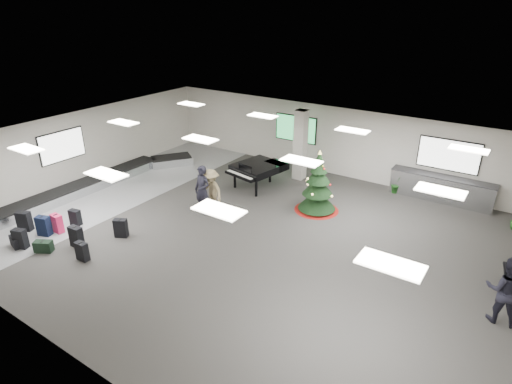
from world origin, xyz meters
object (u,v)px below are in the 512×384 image
Objects in this scene: traveler_a at (202,190)px; traveler_bench at (505,290)px; pink_suitcase at (57,223)px; traveler_b at (211,191)px; grand_piano at (257,168)px; christmas_tree at (318,190)px; potted_plant_left at (397,184)px; service_counter at (441,188)px; baggage_carousel at (103,181)px.

traveler_a is 1.03× the size of traveler_bench.
traveler_b is at bearing 54.26° from pink_suitcase.
grand_piano is 3.28m from traveler_a.
traveler_b is (-0.15, -2.93, -0.02)m from grand_piano.
christmas_tree is 2.98× the size of potted_plant_left.
christmas_tree is at bearing -32.40° from traveler_bench.
service_counter is 4.84× the size of potted_plant_left.
service_counter is 2.33× the size of traveler_b.
grand_piano reaches higher than pink_suitcase.
service_counter is at bearing 44.21° from traveler_a.
baggage_carousel is 3.90× the size of christmas_tree.
service_counter is at bearing 52.24° from traveler_b.
potted_plant_left reaches higher than baggage_carousel.
christmas_tree is at bearing 47.37° from pink_suitcase.
christmas_tree reaches higher than traveler_bench.
potted_plant_left is (-4.67, 6.55, -0.52)m from traveler_bench.
traveler_b is at bearing 67.01° from traveler_a.
traveler_bench is (9.96, -3.72, 0.05)m from grand_piano.
traveler_bench reaches higher than pink_suitcase.
christmas_tree is at bearing 19.08° from baggage_carousel.
pink_suitcase is 5.27m from traveler_a.
service_counter is 9.69m from traveler_a.
traveler_b is at bearing -81.76° from grand_piano.
traveler_bench reaches higher than potted_plant_left.
service_counter is 14.86m from pink_suitcase.
pink_suitcase reaches higher than baggage_carousel.
traveler_b is 2.08× the size of potted_plant_left.
pink_suitcase is at bearing -105.37° from grand_piano.
service_counter reaches higher than pink_suitcase.
traveler_a is at bearing 4.50° from baggage_carousel.
traveler_a reaches higher than potted_plant_left.
pink_suitcase is at bearing -59.00° from baggage_carousel.
christmas_tree reaches higher than baggage_carousel.
pink_suitcase is 0.40× the size of traveler_b.
potted_plant_left reaches higher than pink_suitcase.
traveler_a is 2.31× the size of potted_plant_left.
traveler_b is (0.16, 0.33, -0.10)m from traveler_a.
traveler_b reaches higher than baggage_carousel.
service_counter is 1.63× the size of christmas_tree.
christmas_tree is at bearing 40.90° from traveler_a.
potted_plant_left is (11.10, 6.53, 0.21)m from baggage_carousel.
pink_suitcase is at bearing -125.90° from traveler_a.
traveler_a is (5.50, 0.43, 0.75)m from baggage_carousel.
pink_suitcase is 0.28× the size of grand_piano.
pink_suitcase is 5.62m from traveler_b.
service_counter reaches higher than potted_plant_left.
baggage_carousel is 4.21m from pink_suitcase.
potted_plant_left is at bearing -173.39° from service_counter.
pink_suitcase is 14.08m from traveler_bench.
grand_piano is 2.94m from traveler_b.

